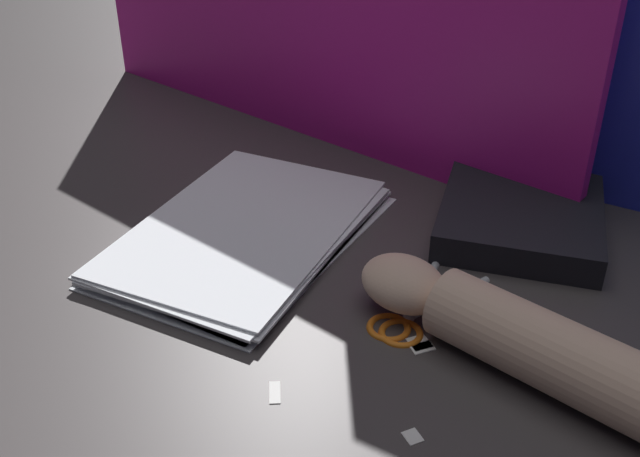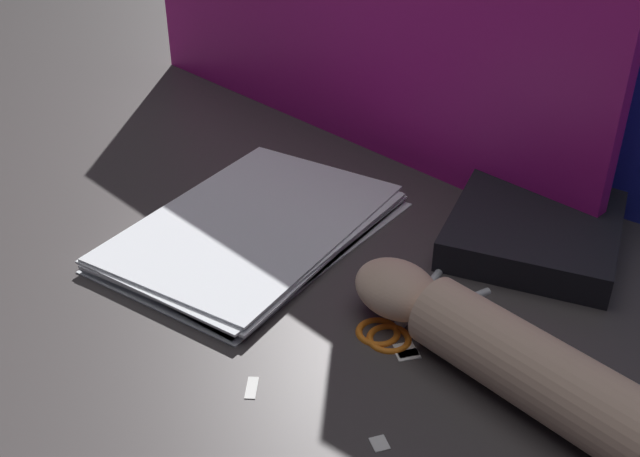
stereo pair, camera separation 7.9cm
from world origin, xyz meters
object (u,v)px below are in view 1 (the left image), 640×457
Objects in this scene: scissors at (412,312)px; hand_forearm at (514,335)px; book_closed at (522,207)px; paper_stack at (245,232)px.

hand_forearm is (0.11, -0.02, 0.03)m from scissors.
book_closed is at bearing 103.56° from hand_forearm.
hand_forearm reaches higher than book_closed.
paper_stack is 0.35m from hand_forearm.
paper_stack is 0.34m from book_closed.
scissors is (-0.04, -0.24, -0.01)m from book_closed.
hand_forearm is at bearing -11.34° from paper_stack.
book_closed is at bearing 35.70° from paper_stack.
book_closed reaches higher than scissors.
hand_forearm is at bearing -12.74° from scissors.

